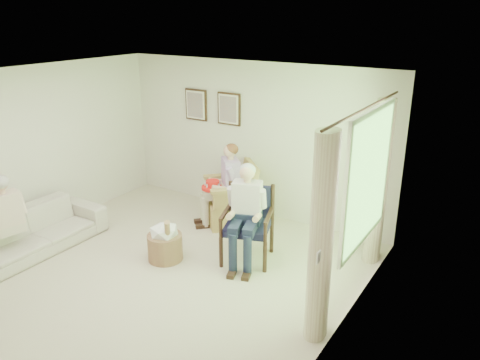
% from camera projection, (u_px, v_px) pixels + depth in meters
% --- Properties ---
extents(floor, '(5.50, 5.50, 0.00)m').
position_uv_depth(floor, '(144.00, 281.00, 6.14)').
color(floor, beige).
rests_on(floor, ground).
extents(back_wall, '(5.00, 0.04, 2.60)m').
position_uv_depth(back_wall, '(252.00, 140.00, 7.89)').
color(back_wall, silver).
rests_on(back_wall, ground).
extents(left_wall, '(0.04, 5.50, 2.60)m').
position_uv_depth(left_wall, '(14.00, 157.00, 6.96)').
color(left_wall, silver).
rests_on(left_wall, ground).
extents(right_wall, '(0.04, 5.50, 2.60)m').
position_uv_depth(right_wall, '(330.00, 240.00, 4.45)').
color(right_wall, silver).
rests_on(right_wall, ground).
extents(ceiling, '(5.00, 5.50, 0.02)m').
position_uv_depth(ceiling, '(128.00, 81.00, 5.26)').
color(ceiling, white).
rests_on(ceiling, back_wall).
extents(window, '(0.13, 2.50, 1.63)m').
position_uv_depth(window, '(369.00, 175.00, 5.32)').
color(window, '#2D6B23').
rests_on(window, right_wall).
extents(curtain_left, '(0.34, 0.34, 2.30)m').
position_uv_depth(curtain_left, '(321.00, 240.00, 4.76)').
color(curtain_left, beige).
rests_on(curtain_left, ground).
extents(curtain_right, '(0.34, 0.34, 2.30)m').
position_uv_depth(curtain_right, '(379.00, 184.00, 6.31)').
color(curtain_right, beige).
rests_on(curtain_right, ground).
extents(framed_print_left, '(0.45, 0.05, 0.55)m').
position_uv_depth(framed_print_left, '(196.00, 105.00, 8.27)').
color(framed_print_left, '#382114').
rests_on(framed_print_left, back_wall).
extents(framed_print_right, '(0.45, 0.05, 0.55)m').
position_uv_depth(framed_print_right, '(229.00, 109.00, 7.92)').
color(framed_print_right, '#382114').
rests_on(framed_print_right, back_wall).
extents(wicker_armchair, '(0.79, 0.79, 1.01)m').
position_uv_depth(wicker_armchair, '(231.00, 203.00, 7.80)').
color(wicker_armchair, tan).
rests_on(wicker_armchair, ground).
extents(wood_armchair, '(0.67, 0.63, 1.03)m').
position_uv_depth(wood_armchair, '(251.00, 221.00, 6.58)').
color(wood_armchair, black).
rests_on(wood_armchair, ground).
extents(sofa, '(2.10, 0.82, 0.61)m').
position_uv_depth(sofa, '(34.00, 231.00, 6.84)').
color(sofa, beige).
rests_on(sofa, ground).
extents(person_wicker, '(0.40, 0.63, 1.34)m').
position_uv_depth(person_wicker, '(226.00, 180.00, 7.54)').
color(person_wicker, beige).
rests_on(person_wicker, ground).
extents(person_dark, '(0.40, 0.63, 1.40)m').
position_uv_depth(person_dark, '(244.00, 208.00, 6.35)').
color(person_dark, '#1B233C').
rests_on(person_dark, ground).
extents(person_sofa, '(0.42, 0.63, 1.27)m').
position_uv_depth(person_sofa, '(2.00, 215.00, 6.36)').
color(person_sofa, beige).
rests_on(person_sofa, ground).
extents(red_hat, '(0.36, 0.36, 0.14)m').
position_uv_depth(red_hat, '(213.00, 186.00, 7.56)').
color(red_hat, red).
rests_on(red_hat, person_wicker).
extents(hatbox, '(0.64, 0.64, 0.73)m').
position_uv_depth(hatbox, '(165.00, 241.00, 6.60)').
color(hatbox, tan).
rests_on(hatbox, ground).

